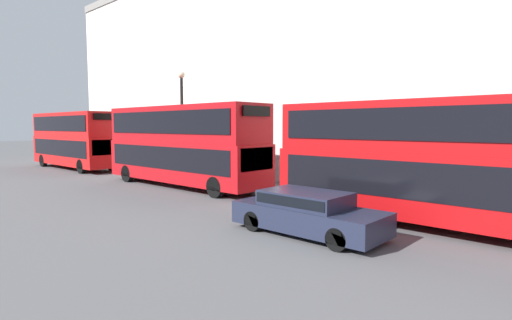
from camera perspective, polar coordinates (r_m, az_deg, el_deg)
name	(u,v)px	position (r m, az deg, el deg)	size (l,w,h in m)	color
bus_leading	(432,158)	(14.13, 23.81, 0.31)	(2.59, 10.61, 4.16)	#B20C0F
bus_second_in_queue	(183,143)	(22.18, -10.43, 2.45)	(2.59, 11.05, 4.39)	#A80F14
bus_third_in_queue	(75,138)	(34.10, -24.46, 2.88)	(2.59, 10.30, 4.34)	red
car_hatchback	(307,211)	(12.45, 7.33, -7.30)	(1.90, 4.77, 1.33)	#1E2338
street_lamp	(182,113)	(25.24, -10.53, 6.58)	(0.44, 0.44, 6.68)	black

